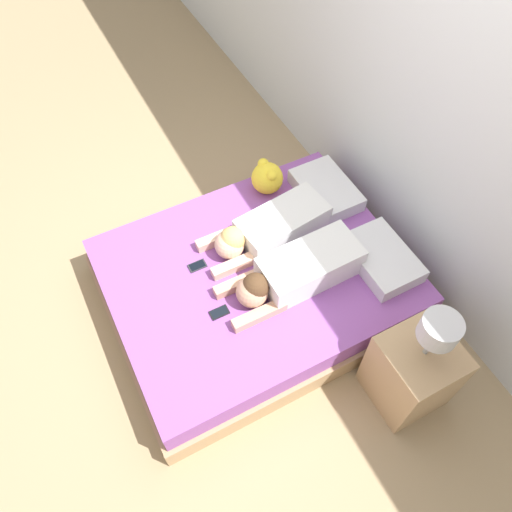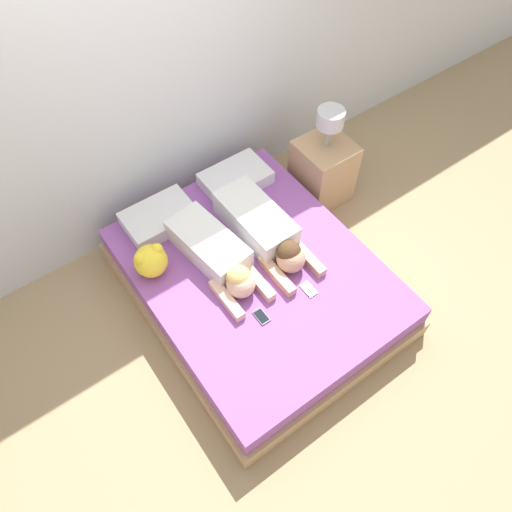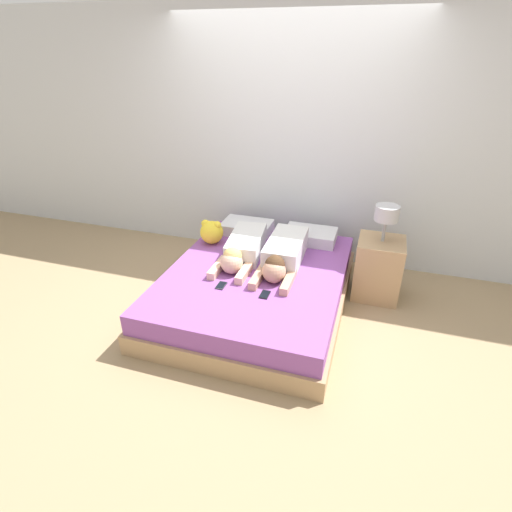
{
  "view_description": "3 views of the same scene",
  "coord_description": "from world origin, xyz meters",
  "px_view_note": "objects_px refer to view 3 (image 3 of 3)",
  "views": [
    {
      "loc": [
        1.67,
        -0.87,
        3.18
      ],
      "look_at": [
        0.0,
        0.0,
        0.52
      ],
      "focal_mm": 35.0,
      "sensor_mm": 36.0,
      "label": 1
    },
    {
      "loc": [
        -1.17,
        -1.63,
        3.36
      ],
      "look_at": [
        0.0,
        0.0,
        0.52
      ],
      "focal_mm": 35.0,
      "sensor_mm": 36.0,
      "label": 2
    },
    {
      "loc": [
        0.96,
        -3.02,
        2.2
      ],
      "look_at": [
        0.0,
        0.0,
        0.52
      ],
      "focal_mm": 28.0,
      "sensor_mm": 36.0,
      "label": 3
    }
  ],
  "objects_px": {
    "person_left": "(242,249)",
    "pillow_head_right": "(310,236)",
    "pillow_head_left": "(247,227)",
    "person_right": "(283,255)",
    "plush_toy": "(212,232)",
    "bed": "(256,288)",
    "nightstand": "(378,265)",
    "cell_phone_left": "(221,285)",
    "cell_phone_right": "(265,295)"
  },
  "relations": [
    {
      "from": "plush_toy",
      "to": "pillow_head_right",
      "type": "bearing_deg",
      "value": 20.48
    },
    {
      "from": "person_left",
      "to": "cell_phone_left",
      "type": "bearing_deg",
      "value": -90.53
    },
    {
      "from": "person_right",
      "to": "cell_phone_right",
      "type": "bearing_deg",
      "value": -91.39
    },
    {
      "from": "cell_phone_left",
      "to": "person_left",
      "type": "bearing_deg",
      "value": 89.47
    },
    {
      "from": "pillow_head_left",
      "to": "plush_toy",
      "type": "xyz_separation_m",
      "value": [
        -0.26,
        -0.36,
        0.07
      ]
    },
    {
      "from": "pillow_head_right",
      "to": "plush_toy",
      "type": "height_order",
      "value": "plush_toy"
    },
    {
      "from": "bed",
      "to": "person_right",
      "type": "distance_m",
      "value": 0.4
    },
    {
      "from": "person_left",
      "to": "pillow_head_right",
      "type": "bearing_deg",
      "value": 46.89
    },
    {
      "from": "cell_phone_left",
      "to": "pillow_head_left",
      "type": "bearing_deg",
      "value": 97.53
    },
    {
      "from": "bed",
      "to": "cell_phone_left",
      "type": "xyz_separation_m",
      "value": [
        -0.2,
        -0.34,
        0.19
      ]
    },
    {
      "from": "cell_phone_left",
      "to": "bed",
      "type": "bearing_deg",
      "value": 59.43
    },
    {
      "from": "cell_phone_left",
      "to": "person_right",
      "type": "bearing_deg",
      "value": 51.71
    },
    {
      "from": "bed",
      "to": "pillow_head_right",
      "type": "distance_m",
      "value": 0.88
    },
    {
      "from": "plush_toy",
      "to": "person_left",
      "type": "bearing_deg",
      "value": -28.92
    },
    {
      "from": "bed",
      "to": "person_right",
      "type": "height_order",
      "value": "person_right"
    },
    {
      "from": "person_right",
      "to": "pillow_head_right",
      "type": "bearing_deg",
      "value": 76.36
    },
    {
      "from": "bed",
      "to": "person_left",
      "type": "relative_size",
      "value": 2.15
    },
    {
      "from": "bed",
      "to": "nightstand",
      "type": "distance_m",
      "value": 1.19
    },
    {
      "from": "cell_phone_left",
      "to": "plush_toy",
      "type": "height_order",
      "value": "plush_toy"
    },
    {
      "from": "pillow_head_left",
      "to": "cell_phone_left",
      "type": "distance_m",
      "value": 1.13
    },
    {
      "from": "cell_phone_left",
      "to": "nightstand",
      "type": "distance_m",
      "value": 1.54
    },
    {
      "from": "cell_phone_right",
      "to": "pillow_head_right",
      "type": "bearing_deg",
      "value": 82.07
    },
    {
      "from": "pillow_head_left",
      "to": "cell_phone_right",
      "type": "distance_m",
      "value": 1.26
    },
    {
      "from": "pillow_head_right",
      "to": "cell_phone_right",
      "type": "xyz_separation_m",
      "value": [
        -0.16,
        -1.14,
        -0.05
      ]
    },
    {
      "from": "pillow_head_right",
      "to": "cell_phone_left",
      "type": "xyz_separation_m",
      "value": [
        -0.55,
        -1.12,
        -0.05
      ]
    },
    {
      "from": "pillow_head_right",
      "to": "person_right",
      "type": "bearing_deg",
      "value": -103.64
    },
    {
      "from": "cell_phone_left",
      "to": "plush_toy",
      "type": "distance_m",
      "value": 0.87
    },
    {
      "from": "pillow_head_right",
      "to": "person_right",
      "type": "height_order",
      "value": "person_right"
    },
    {
      "from": "bed",
      "to": "pillow_head_left",
      "type": "height_order",
      "value": "pillow_head_left"
    },
    {
      "from": "person_right",
      "to": "nightstand",
      "type": "xyz_separation_m",
      "value": [
        0.86,
        0.34,
        -0.15
      ]
    },
    {
      "from": "cell_phone_left",
      "to": "plush_toy",
      "type": "relative_size",
      "value": 0.49
    },
    {
      "from": "cell_phone_right",
      "to": "nightstand",
      "type": "relative_size",
      "value": 0.13
    },
    {
      "from": "person_right",
      "to": "plush_toy",
      "type": "relative_size",
      "value": 3.87
    },
    {
      "from": "bed",
      "to": "person_left",
      "type": "bearing_deg",
      "value": 137.0
    },
    {
      "from": "pillow_head_left",
      "to": "person_right",
      "type": "bearing_deg",
      "value": -47.07
    },
    {
      "from": "bed",
      "to": "person_right",
      "type": "relative_size",
      "value": 2.09
    },
    {
      "from": "person_left",
      "to": "person_right",
      "type": "relative_size",
      "value": 0.97
    },
    {
      "from": "person_right",
      "to": "bed",
      "type": "bearing_deg",
      "value": -139.81
    },
    {
      "from": "pillow_head_right",
      "to": "person_left",
      "type": "height_order",
      "value": "person_left"
    },
    {
      "from": "pillow_head_left",
      "to": "cell_phone_right",
      "type": "xyz_separation_m",
      "value": [
        0.54,
        -1.14,
        -0.05
      ]
    },
    {
      "from": "cell_phone_left",
      "to": "cell_phone_right",
      "type": "bearing_deg",
      "value": -2.97
    },
    {
      "from": "cell_phone_right",
      "to": "nightstand",
      "type": "xyz_separation_m",
      "value": [
        0.88,
        0.88,
        -0.04
      ]
    },
    {
      "from": "pillow_head_right",
      "to": "person_left",
      "type": "relative_size",
      "value": 0.56
    },
    {
      "from": "bed",
      "to": "cell_phone_left",
      "type": "distance_m",
      "value": 0.44
    },
    {
      "from": "cell_phone_right",
      "to": "person_left",
      "type": "bearing_deg",
      "value": 125.42
    },
    {
      "from": "pillow_head_left",
      "to": "nightstand",
      "type": "height_order",
      "value": "nightstand"
    },
    {
      "from": "pillow_head_left",
      "to": "person_right",
      "type": "height_order",
      "value": "person_right"
    },
    {
      "from": "person_left",
      "to": "person_right",
      "type": "xyz_separation_m",
      "value": [
        0.4,
        -0.01,
        0.01
      ]
    },
    {
      "from": "pillow_head_right",
      "to": "nightstand",
      "type": "distance_m",
      "value": 0.77
    },
    {
      "from": "pillow_head_left",
      "to": "person_left",
      "type": "height_order",
      "value": "person_left"
    }
  ]
}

